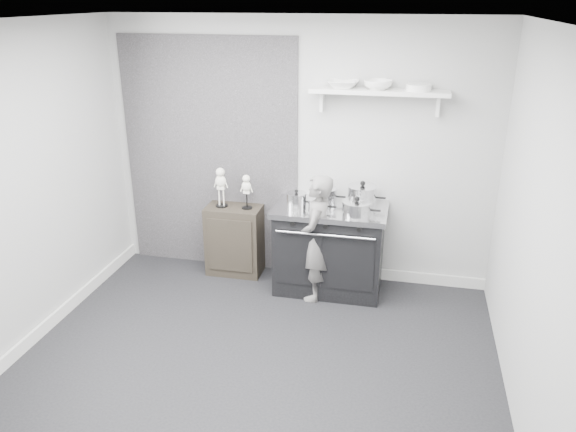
% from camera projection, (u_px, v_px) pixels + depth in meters
% --- Properties ---
extents(ground, '(4.00, 4.00, 0.00)m').
position_uv_depth(ground, '(253.00, 366.00, 4.64)').
color(ground, black).
rests_on(ground, ground).
extents(room_shell, '(4.02, 3.62, 2.71)m').
position_uv_depth(room_shell, '(242.00, 171.00, 4.19)').
color(room_shell, '#ADADAB').
rests_on(room_shell, ground).
extents(wall_shelf, '(1.30, 0.26, 0.24)m').
position_uv_depth(wall_shelf, '(379.00, 93.00, 5.26)').
color(wall_shelf, silver).
rests_on(wall_shelf, room_shell).
extents(stove, '(1.13, 0.70, 0.90)m').
position_uv_depth(stove, '(329.00, 248.00, 5.73)').
color(stove, black).
rests_on(stove, ground).
extents(side_cabinet, '(0.59, 0.34, 0.76)m').
position_uv_depth(side_cabinet, '(235.00, 240.00, 6.09)').
color(side_cabinet, black).
rests_on(side_cabinet, ground).
extents(child, '(0.35, 0.49, 1.29)m').
position_uv_depth(child, '(316.00, 238.00, 5.49)').
color(child, slate).
rests_on(child, ground).
extents(pot_front_left, '(0.29, 0.20, 0.19)m').
position_uv_depth(pot_front_left, '(296.00, 200.00, 5.52)').
color(pot_front_left, silver).
rests_on(pot_front_left, stove).
extents(pot_back_left, '(0.36, 0.27, 0.20)m').
position_uv_depth(pot_back_left, '(324.00, 195.00, 5.68)').
color(pot_back_left, silver).
rests_on(pot_back_left, stove).
extents(pot_back_right, '(0.38, 0.29, 0.26)m').
position_uv_depth(pot_back_right, '(362.00, 196.00, 5.56)').
color(pot_back_right, silver).
rests_on(pot_back_right, stove).
extents(pot_front_right, '(0.37, 0.28, 0.19)m').
position_uv_depth(pot_front_right, '(357.00, 208.00, 5.33)').
color(pot_front_right, silver).
rests_on(pot_front_right, stove).
extents(pot_front_center, '(0.28, 0.19, 0.15)m').
position_uv_depth(pot_front_center, '(318.00, 205.00, 5.45)').
color(pot_front_center, silver).
rests_on(pot_front_center, stove).
extents(skeleton_full, '(0.14, 0.09, 0.49)m').
position_uv_depth(skeleton_full, '(221.00, 184.00, 5.89)').
color(skeleton_full, white).
rests_on(skeleton_full, side_cabinet).
extents(skeleton_torso, '(0.12, 0.08, 0.42)m').
position_uv_depth(skeleton_torso, '(247.00, 189.00, 5.84)').
color(skeleton_torso, white).
rests_on(skeleton_torso, side_cabinet).
extents(bowl_large, '(0.31, 0.31, 0.07)m').
position_uv_depth(bowl_large, '(343.00, 84.00, 5.30)').
color(bowl_large, white).
rests_on(bowl_large, wall_shelf).
extents(bowl_small, '(0.27, 0.27, 0.08)m').
position_uv_depth(bowl_small, '(378.00, 85.00, 5.23)').
color(bowl_small, white).
rests_on(bowl_small, wall_shelf).
extents(plate_stack, '(0.23, 0.23, 0.06)m').
position_uv_depth(plate_stack, '(419.00, 87.00, 5.16)').
color(plate_stack, white).
rests_on(plate_stack, wall_shelf).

